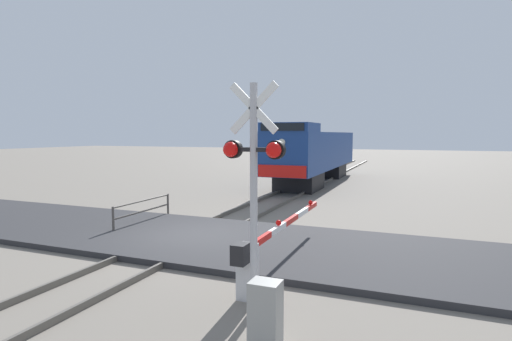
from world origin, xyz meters
TOP-DOWN VIEW (x-y plane):
  - ground_plane at (0.00, 0.00)m, footprint 160.00×160.00m
  - rail_track_left at (-0.72, 0.00)m, footprint 0.08×80.00m
  - rail_track_right at (0.72, 0.00)m, footprint 0.08×80.00m
  - road_surface at (0.00, 0.00)m, footprint 36.00×5.17m
  - locomotive at (0.00, 16.25)m, footprint 2.76×14.97m
  - crossing_signal at (3.77, -4.01)m, footprint 1.18×0.33m
  - crossing_gate at (3.43, -2.64)m, footprint 0.36×6.27m
  - utility_cabinet at (4.46, -5.20)m, footprint 0.47×0.38m
  - guard_railing at (-2.71, 1.16)m, footprint 0.08×3.22m

SIDE VIEW (x-z plane):
  - ground_plane at x=0.00m, z-range 0.00..0.00m
  - rail_track_left at x=-0.72m, z-range 0.00..0.15m
  - rail_track_right at x=0.72m, z-range 0.00..0.15m
  - road_surface at x=0.00m, z-range 0.00..0.17m
  - utility_cabinet at x=4.46m, z-range 0.00..1.09m
  - guard_railing at x=-2.71m, z-range 0.16..1.11m
  - crossing_gate at x=3.43m, z-range 0.16..1.40m
  - locomotive at x=0.00m, z-range 0.10..4.04m
  - crossing_signal at x=3.77m, z-range 0.54..4.81m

